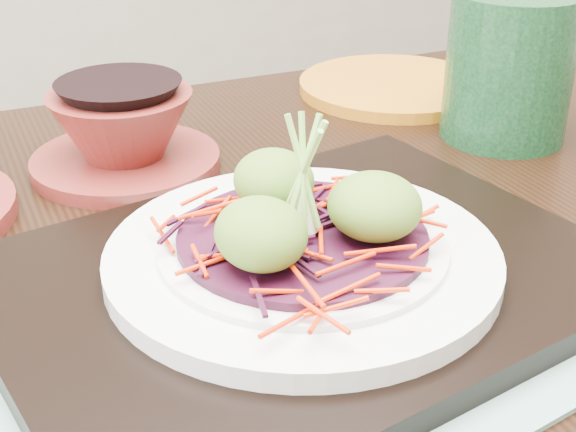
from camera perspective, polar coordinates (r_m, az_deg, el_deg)
name	(u,v)px	position (r m, az deg, el deg)	size (l,w,h in m)	color
dining_table	(251,386)	(0.60, -2.67, -11.97)	(1.24, 0.86, 0.75)	black
placemat	(302,292)	(0.52, 1.00, -5.41)	(0.44, 0.35, 0.00)	gray
serving_tray	(302,278)	(0.52, 1.01, -4.42)	(0.38, 0.29, 0.02)	black
white_plate	(302,255)	(0.51, 1.03, -2.79)	(0.25, 0.25, 0.02)	silver
cabbage_bed	(303,238)	(0.50, 1.04, -1.55)	(0.16, 0.16, 0.01)	#370B1F
carrot_julienne	(303,227)	(0.50, 1.05, -0.77)	(0.19, 0.19, 0.01)	red
guacamole_scoops	(303,206)	(0.49, 1.10, 0.70)	(0.14, 0.12, 0.04)	#587824
scallion_garnish	(303,178)	(0.48, 1.08, 2.75)	(0.06, 0.06, 0.09)	#87C950
terracotta_bowl_set	(123,135)	(0.70, -11.62, 5.64)	(0.21, 0.21, 0.07)	#5E1A16
yellow_plate	(394,86)	(0.90, 7.54, 9.13)	(0.21, 0.21, 0.01)	#A86112
green_jar	(509,67)	(0.77, 15.46, 10.17)	(0.12, 0.12, 0.14)	#194625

